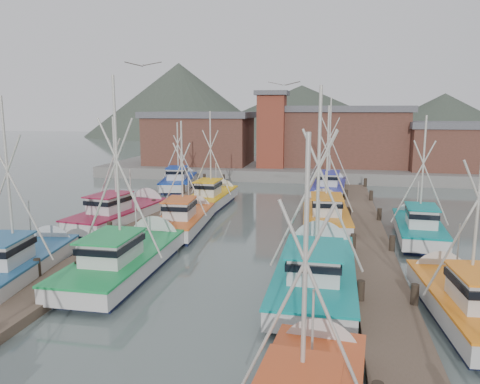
% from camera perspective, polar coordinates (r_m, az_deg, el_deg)
% --- Properties ---
extents(ground, '(260.00, 260.00, 0.00)m').
position_cam_1_polar(ground, '(21.78, -2.16, -10.78)').
color(ground, '#51615D').
rests_on(ground, ground).
extents(dock_left, '(2.30, 46.00, 1.50)m').
position_cam_1_polar(dock_left, '(27.61, -14.55, -6.10)').
color(dock_left, brown).
rests_on(dock_left, ground).
extents(dock_right, '(2.30, 46.00, 1.50)m').
position_cam_1_polar(dock_right, '(25.12, 15.96, -7.79)').
color(dock_right, brown).
rests_on(dock_right, ground).
extents(quay, '(44.00, 16.00, 1.20)m').
position_cam_1_polar(quay, '(57.44, 6.31, 2.88)').
color(quay, gray).
rests_on(quay, ground).
extents(shed_left, '(12.72, 8.48, 6.20)m').
position_cam_1_polar(shed_left, '(57.11, -4.93, 6.63)').
color(shed_left, brown).
rests_on(shed_left, quay).
extents(shed_center, '(14.84, 9.54, 6.90)m').
position_cam_1_polar(shed_center, '(56.90, 12.46, 6.78)').
color(shed_center, brown).
rests_on(shed_center, quay).
extents(shed_right, '(8.48, 6.36, 5.20)m').
position_cam_1_polar(shed_right, '(55.33, 24.00, 5.17)').
color(shed_right, brown).
rests_on(shed_right, quay).
extents(lookout_tower, '(3.60, 3.60, 8.50)m').
position_cam_1_polar(lookout_tower, '(53.27, 3.88, 7.71)').
color(lookout_tower, brown).
rests_on(lookout_tower, quay).
extents(distant_hills, '(175.00, 140.00, 42.00)m').
position_cam_1_polar(distant_hills, '(143.66, 4.12, 6.98)').
color(distant_hills, '#40493D').
rests_on(distant_hills, ground).
extents(boat_4, '(4.06, 9.73, 10.08)m').
position_cam_1_polar(boat_4, '(23.35, -13.45, -7.82)').
color(boat_4, '#101635').
rests_on(boat_4, ground).
extents(boat_5, '(3.98, 10.44, 9.68)m').
position_cam_1_polar(boat_5, '(21.33, 9.29, -9.41)').
color(boat_5, '#101635').
rests_on(boat_5, ground).
extents(boat_6, '(3.64, 8.62, 8.98)m').
position_cam_1_polar(boat_6, '(24.30, -24.93, -7.80)').
color(boat_6, '#101635').
rests_on(boat_6, ground).
extents(boat_7, '(3.29, 8.32, 8.13)m').
position_cam_1_polar(boat_7, '(19.88, 25.48, -11.79)').
color(boat_7, '#101635').
rests_on(boat_7, ground).
extents(boat_8, '(3.10, 8.36, 7.68)m').
position_cam_1_polar(boat_8, '(30.74, -6.64, -3.29)').
color(boat_8, '#101635').
rests_on(boat_8, ground).
extents(boat_9, '(3.58, 9.49, 8.79)m').
position_cam_1_polar(boat_9, '(32.35, 10.33, -2.70)').
color(boat_9, '#101635').
rests_on(boat_9, ground).
extents(boat_10, '(4.14, 9.62, 8.08)m').
position_cam_1_polar(boat_10, '(33.31, -14.04, -2.48)').
color(boat_10, '#101635').
rests_on(boat_10, ground).
extents(boat_11, '(3.26, 8.17, 8.04)m').
position_cam_1_polar(boat_11, '(30.39, 20.83, -4.04)').
color(boat_11, '#101635').
rests_on(boat_11, ground).
extents(boat_12, '(3.30, 8.31, 8.24)m').
position_cam_1_polar(boat_12, '(38.13, -3.29, -0.61)').
color(boat_12, '#101635').
rests_on(boat_12, ground).
extents(boat_13, '(3.83, 9.30, 9.55)m').
position_cam_1_polar(boat_13, '(43.85, 10.77, 0.64)').
color(boat_13, '#101635').
rests_on(boat_13, ground).
extents(boat_14, '(4.09, 9.02, 7.20)m').
position_cam_1_polar(boat_14, '(46.87, -7.38, 1.33)').
color(boat_14, '#101635').
rests_on(boat_14, ground).
extents(gull_near, '(1.52, 0.66, 0.24)m').
position_cam_1_polar(gull_near, '(19.95, -11.73, 14.96)').
color(gull_near, gray).
rests_on(gull_near, ground).
extents(gull_far, '(1.55, 0.63, 0.24)m').
position_cam_1_polar(gull_far, '(23.20, 5.39, 12.97)').
color(gull_far, gray).
rests_on(gull_far, ground).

